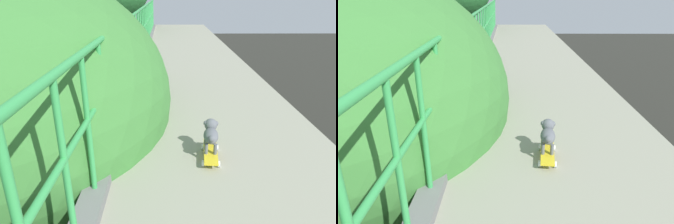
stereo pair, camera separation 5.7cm
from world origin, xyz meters
TOP-DOWN VIEW (x-y plane):
  - car_silver_fifth at (-5.36, 8.94)m, footprint 1.78×4.30m
  - city_bus at (-8.91, 28.08)m, footprint 2.61×11.71m
  - toy_skateboard at (0.80, 3.22)m, footprint 0.22×0.53m
  - small_dog at (0.81, 3.28)m, footprint 0.18×0.39m

SIDE VIEW (x-z plane):
  - car_silver_fifth at x=-5.36m, z-range -0.03..1.42m
  - city_bus at x=-8.91m, z-range 0.22..3.25m
  - toy_skateboard at x=0.80m, z-range 6.12..6.21m
  - small_dog at x=0.81m, z-range 6.21..6.50m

